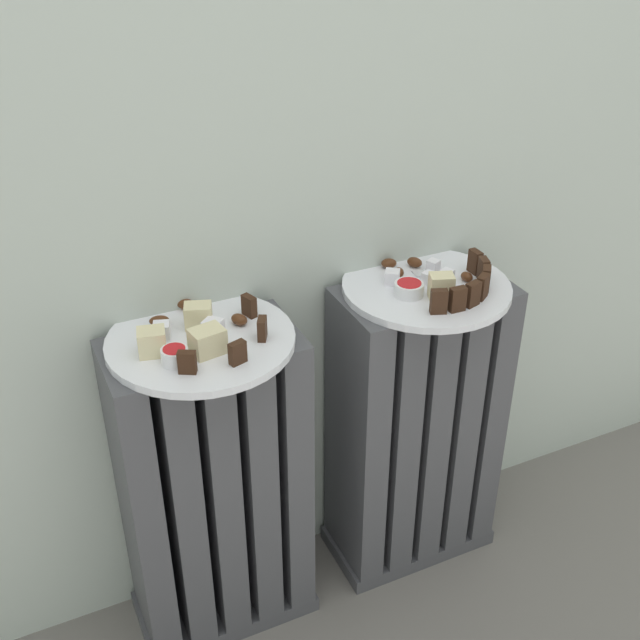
# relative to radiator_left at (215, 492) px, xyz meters

# --- Properties ---
(radiator_left) EXTENTS (0.31, 0.16, 0.57)m
(radiator_left) POSITION_rel_radiator_left_xyz_m (0.00, 0.00, 0.00)
(radiator_left) COLOR #47474C
(radiator_left) RESTS_ON ground_plane
(radiator_right) EXTENTS (0.31, 0.16, 0.57)m
(radiator_right) POSITION_rel_radiator_left_xyz_m (0.38, 0.00, 0.00)
(radiator_right) COLOR #47474C
(radiator_right) RESTS_ON ground_plane
(plate_left) EXTENTS (0.28, 0.28, 0.01)m
(plate_left) POSITION_rel_radiator_left_xyz_m (0.00, -0.00, 0.30)
(plate_left) COLOR white
(plate_left) RESTS_ON radiator_left
(plate_right) EXTENTS (0.28, 0.28, 0.01)m
(plate_right) POSITION_rel_radiator_left_xyz_m (0.38, -0.00, 0.30)
(plate_right) COLOR white
(plate_right) RESTS_ON radiator_right
(dark_cake_slice_left_0) EXTENTS (0.03, 0.02, 0.03)m
(dark_cake_slice_left_0) POSITION_rel_radiator_left_xyz_m (-0.04, -0.08, 0.32)
(dark_cake_slice_left_0) COLOR #382114
(dark_cake_slice_left_0) RESTS_ON plate_left
(dark_cake_slice_left_1) EXTENTS (0.03, 0.02, 0.03)m
(dark_cake_slice_left_1) POSITION_rel_radiator_left_xyz_m (0.03, -0.09, 0.32)
(dark_cake_slice_left_1) COLOR #382114
(dark_cake_slice_left_1) RESTS_ON plate_left
(dark_cake_slice_left_2) EXTENTS (0.02, 0.03, 0.03)m
(dark_cake_slice_left_2) POSITION_rel_radiator_left_xyz_m (0.08, -0.04, 0.32)
(dark_cake_slice_left_2) COLOR #382114
(dark_cake_slice_left_2) RESTS_ON plate_left
(dark_cake_slice_left_3) EXTENTS (0.02, 0.03, 0.03)m
(dark_cake_slice_left_3) POSITION_rel_radiator_left_xyz_m (0.09, 0.03, 0.32)
(dark_cake_slice_left_3) COLOR #382114
(dark_cake_slice_left_3) RESTS_ON plate_left
(marble_cake_slice_left_0) EXTENTS (0.05, 0.04, 0.04)m
(marble_cake_slice_left_0) POSITION_rel_radiator_left_xyz_m (0.01, 0.03, 0.32)
(marble_cake_slice_left_0) COLOR beige
(marble_cake_slice_left_0) RESTS_ON plate_left
(marble_cake_slice_left_1) EXTENTS (0.04, 0.04, 0.04)m
(marble_cake_slice_left_1) POSITION_rel_radiator_left_xyz_m (-0.07, -0.01, 0.32)
(marble_cake_slice_left_1) COLOR beige
(marble_cake_slice_left_1) RESTS_ON plate_left
(marble_cake_slice_left_2) EXTENTS (0.05, 0.04, 0.04)m
(marble_cake_slice_left_2) POSITION_rel_radiator_left_xyz_m (-0.00, -0.04, 0.32)
(marble_cake_slice_left_2) COLOR beige
(marble_cake_slice_left_2) RESTS_ON plate_left
(turkish_delight_left_0) EXTENTS (0.03, 0.03, 0.02)m
(turkish_delight_left_0) POSITION_rel_radiator_left_xyz_m (-0.05, 0.02, 0.31)
(turkish_delight_left_0) COLOR white
(turkish_delight_left_0) RESTS_ON plate_left
(turkish_delight_left_1) EXTENTS (0.04, 0.04, 0.03)m
(turkish_delight_left_1) POSITION_rel_radiator_left_xyz_m (0.02, -0.00, 0.32)
(turkish_delight_left_1) COLOR white
(turkish_delight_left_1) RESTS_ON plate_left
(medjool_date_left_0) EXTENTS (0.03, 0.02, 0.02)m
(medjool_date_left_0) POSITION_rel_radiator_left_xyz_m (-0.04, 0.06, 0.31)
(medjool_date_left_0) COLOR #4C2814
(medjool_date_left_0) RESTS_ON plate_left
(medjool_date_left_1) EXTENTS (0.03, 0.03, 0.02)m
(medjool_date_left_1) POSITION_rel_radiator_left_xyz_m (0.06, 0.01, 0.31)
(medjool_date_left_1) COLOR #4C2814
(medjool_date_left_1) RESTS_ON plate_left
(medjool_date_left_2) EXTENTS (0.03, 0.03, 0.02)m
(medjool_date_left_2) POSITION_rel_radiator_left_xyz_m (0.00, 0.09, 0.31)
(medjool_date_left_2) COLOR #4C2814
(medjool_date_left_2) RESTS_ON plate_left
(jam_bowl_left) EXTENTS (0.04, 0.04, 0.02)m
(jam_bowl_left) POSITION_rel_radiator_left_xyz_m (-0.05, -0.05, 0.32)
(jam_bowl_left) COLOR white
(jam_bowl_left) RESTS_ON plate_left
(dark_cake_slice_right_0) EXTENTS (0.03, 0.02, 0.04)m
(dark_cake_slice_right_0) POSITION_rel_radiator_left_xyz_m (0.35, -0.09, 0.32)
(dark_cake_slice_right_0) COLOR #382114
(dark_cake_slice_right_0) RESTS_ON plate_right
(dark_cake_slice_right_1) EXTENTS (0.03, 0.01, 0.04)m
(dark_cake_slice_right_1) POSITION_rel_radiator_left_xyz_m (0.38, -0.09, 0.32)
(dark_cake_slice_right_1) COLOR #382114
(dark_cake_slice_right_1) RESTS_ON plate_right
(dark_cake_slice_right_2) EXTENTS (0.03, 0.02, 0.04)m
(dark_cake_slice_right_2) POSITION_rel_radiator_left_xyz_m (0.41, -0.09, 0.32)
(dark_cake_slice_right_2) COLOR #382114
(dark_cake_slice_right_2) RESTS_ON plate_right
(dark_cake_slice_right_3) EXTENTS (0.03, 0.02, 0.04)m
(dark_cake_slice_right_3) POSITION_rel_radiator_left_xyz_m (0.44, -0.08, 0.32)
(dark_cake_slice_right_3) COLOR #382114
(dark_cake_slice_right_3) RESTS_ON plate_right
(dark_cake_slice_right_4) EXTENTS (0.03, 0.03, 0.04)m
(dark_cake_slice_right_4) POSITION_rel_radiator_left_xyz_m (0.46, -0.06, 0.32)
(dark_cake_slice_right_4) COLOR #382114
(dark_cake_slice_right_4) RESTS_ON plate_right
(dark_cake_slice_right_5) EXTENTS (0.02, 0.03, 0.04)m
(dark_cake_slice_right_5) POSITION_rel_radiator_left_xyz_m (0.47, -0.03, 0.32)
(dark_cake_slice_right_5) COLOR #382114
(dark_cake_slice_right_5) RESTS_ON plate_right
(dark_cake_slice_right_6) EXTENTS (0.01, 0.03, 0.04)m
(dark_cake_slice_right_6) POSITION_rel_radiator_left_xyz_m (0.48, 0.00, 0.32)
(dark_cake_slice_right_6) COLOR #382114
(dark_cake_slice_right_6) RESTS_ON plate_right
(marble_cake_slice_right_0) EXTENTS (0.05, 0.04, 0.04)m
(marble_cake_slice_right_0) POSITION_rel_radiator_left_xyz_m (0.38, -0.05, 0.32)
(marble_cake_slice_right_0) COLOR beige
(marble_cake_slice_right_0) RESTS_ON plate_right
(turkish_delight_right_0) EXTENTS (0.03, 0.03, 0.02)m
(turkish_delight_right_0) POSITION_rel_radiator_left_xyz_m (0.33, 0.03, 0.31)
(turkish_delight_right_0) COLOR white
(turkish_delight_right_0) RESTS_ON plate_right
(turkish_delight_right_1) EXTENTS (0.03, 0.03, 0.02)m
(turkish_delight_right_1) POSITION_rel_radiator_left_xyz_m (0.39, 0.00, 0.31)
(turkish_delight_right_1) COLOR white
(turkish_delight_right_1) RESTS_ON plate_right
(turkish_delight_right_2) EXTENTS (0.02, 0.02, 0.02)m
(turkish_delight_right_2) POSITION_rel_radiator_left_xyz_m (0.42, -0.00, 0.31)
(turkish_delight_right_2) COLOR white
(turkish_delight_right_2) RESTS_ON plate_right
(turkish_delight_right_3) EXTENTS (0.02, 0.02, 0.02)m
(turkish_delight_right_3) POSITION_rel_radiator_left_xyz_m (0.42, 0.04, 0.31)
(turkish_delight_right_3) COLOR white
(turkish_delight_right_3) RESTS_ON plate_right
(medjool_date_right_0) EXTENTS (0.02, 0.03, 0.02)m
(medjool_date_right_0) POSITION_rel_radiator_left_xyz_m (0.36, 0.04, 0.31)
(medjool_date_right_0) COLOR #4C2814
(medjool_date_right_0) RESTS_ON plate_right
(medjool_date_right_1) EXTENTS (0.03, 0.03, 0.02)m
(medjool_date_right_1) POSITION_rel_radiator_left_xyz_m (0.36, 0.08, 0.31)
(medjool_date_right_1) COLOR #4C2814
(medjool_date_right_1) RESTS_ON plate_right
(medjool_date_right_2) EXTENTS (0.02, 0.02, 0.02)m
(medjool_date_right_2) POSITION_rel_radiator_left_xyz_m (0.45, -0.02, 0.31)
(medjool_date_right_2) COLOR #4C2814
(medjool_date_right_2) RESTS_ON plate_right
(medjool_date_right_3) EXTENTS (0.03, 0.03, 0.02)m
(medjool_date_right_3) POSITION_rel_radiator_left_xyz_m (0.40, 0.06, 0.31)
(medjool_date_right_3) COLOR #4C2814
(medjool_date_right_3) RESTS_ON plate_right
(jam_bowl_right) EXTENTS (0.05, 0.05, 0.02)m
(jam_bowl_right) POSITION_rel_radiator_left_xyz_m (0.34, -0.02, 0.31)
(jam_bowl_right) COLOR white
(jam_bowl_right) RESTS_ON plate_right
(fork) EXTENTS (0.03, 0.10, 0.00)m
(fork) POSITION_rel_radiator_left_xyz_m (0.39, 0.01, 0.30)
(fork) COLOR silver
(fork) RESTS_ON plate_right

